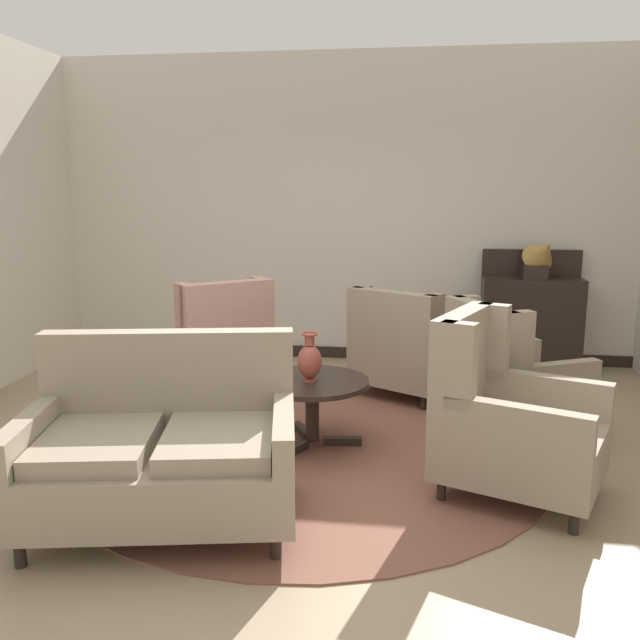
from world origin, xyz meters
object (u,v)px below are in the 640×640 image
(settee, at_px, (162,451))
(gramophone, at_px, (541,256))
(coffee_table, at_px, (312,393))
(sideboard, at_px, (531,318))
(armchair_near_sideboard, at_px, (218,354))
(armchair_foreground_right, at_px, (406,350))
(armchair_far_left, at_px, (508,378))
(porcelain_vase, at_px, (310,360))
(armchair_beside_settee, at_px, (507,422))

(settee, distance_m, gramophone, 4.41)
(coffee_table, height_order, sideboard, sideboard)
(settee, distance_m, armchair_near_sideboard, 2.03)
(coffee_table, height_order, armchair_foreground_right, armchair_foreground_right)
(coffee_table, xyz_separation_m, armchair_near_sideboard, (-0.93, 0.81, 0.05))
(armchair_near_sideboard, xyz_separation_m, sideboard, (2.84, 1.54, 0.09))
(armchair_far_left, height_order, gramophone, gramophone)
(armchair_foreground_right, xyz_separation_m, armchair_near_sideboard, (-1.59, -0.49, 0.03))
(settee, xyz_separation_m, gramophone, (2.62, 3.46, 0.78))
(gramophone, bearing_deg, sideboard, 118.02)
(coffee_table, distance_m, porcelain_vase, 0.26)
(coffee_table, distance_m, armchair_far_left, 1.51)
(porcelain_vase, relative_size, armchair_near_sideboard, 0.31)
(porcelain_vase, bearing_deg, gramophone, 49.49)
(settee, height_order, armchair_foreground_right, settee)
(coffee_table, xyz_separation_m, sideboard, (1.91, 2.35, 0.14))
(armchair_near_sideboard, height_order, armchair_beside_settee, armchair_beside_settee)
(porcelain_vase, height_order, armchair_beside_settee, armchair_beside_settee)
(porcelain_vase, xyz_separation_m, armchair_near_sideboard, (-0.92, 0.85, -0.20))
(gramophone, bearing_deg, armchair_beside_settee, -103.39)
(settee, bearing_deg, armchair_far_left, 28.27)
(armchair_near_sideboard, xyz_separation_m, armchair_far_left, (2.36, -0.32, -0.03))
(armchair_beside_settee, relative_size, gramophone, 2.34)
(porcelain_vase, distance_m, settee, 1.35)
(armchair_near_sideboard, bearing_deg, armchair_far_left, 132.83)
(armchair_near_sideboard, bearing_deg, settee, 58.02)
(porcelain_vase, distance_m, sideboard, 3.07)
(armchair_near_sideboard, height_order, sideboard, sideboard)
(armchair_foreground_right, bearing_deg, porcelain_vase, 94.11)
(sideboard, height_order, gramophone, gramophone)
(sideboard, bearing_deg, porcelain_vase, -128.78)
(porcelain_vase, xyz_separation_m, sideboard, (1.92, 2.39, -0.11))
(porcelain_vase, bearing_deg, armchair_foreground_right, 63.58)
(coffee_table, relative_size, gramophone, 1.66)
(porcelain_vase, xyz_separation_m, armchair_beside_settee, (1.29, -0.53, -0.21))
(armchair_near_sideboard, relative_size, sideboard, 0.91)
(armchair_foreground_right, xyz_separation_m, gramophone, (1.30, 0.96, 0.77))
(coffee_table, xyz_separation_m, settee, (-0.67, -1.20, 0.01))
(armchair_foreground_right, relative_size, armchair_near_sideboard, 1.01)
(armchair_beside_settee, xyz_separation_m, gramophone, (0.67, 2.83, 0.74))
(coffee_table, distance_m, armchair_near_sideboard, 1.23)
(coffee_table, xyz_separation_m, armchair_far_left, (1.43, 0.49, 0.02))
(coffee_table, distance_m, gramophone, 3.09)
(armchair_near_sideboard, distance_m, armchair_far_left, 2.39)
(coffee_table, bearing_deg, armchair_foreground_right, 63.25)
(porcelain_vase, xyz_separation_m, armchair_far_left, (1.44, 0.53, -0.23))
(coffee_table, bearing_deg, armchair_far_left, 18.85)
(armchair_beside_settee, bearing_deg, armchair_foreground_right, 41.32)
(sideboard, distance_m, gramophone, 0.65)
(sideboard, xyz_separation_m, gramophone, (0.05, -0.09, 0.65))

